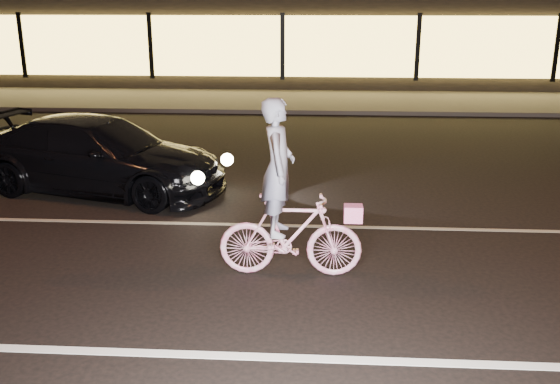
{
  "coord_description": "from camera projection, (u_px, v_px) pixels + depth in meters",
  "views": [
    {
      "loc": [
        1.24,
        -6.57,
        3.23
      ],
      "look_at": [
        0.8,
        0.6,
        0.96
      ],
      "focal_mm": 40.0,
      "sensor_mm": 36.0,
      "label": 1
    }
  ],
  "objects": [
    {
      "name": "ground",
      "position": [
        209.0,
        284.0,
        7.3
      ],
      "size": [
        90.0,
        90.0,
        0.0
      ],
      "primitive_type": "plane",
      "color": "black",
      "rests_on": "ground"
    },
    {
      "name": "sedan",
      "position": [
        100.0,
        155.0,
        10.59
      ],
      "size": [
        4.7,
        2.81,
        1.28
      ],
      "rotation": [
        0.0,
        0.0,
        1.32
      ],
      "color": "black",
      "rests_on": "ground"
    },
    {
      "name": "lane_stripe_near",
      "position": [
        182.0,
        354.0,
        5.87
      ],
      "size": [
        60.0,
        0.12,
        0.01
      ],
      "primitive_type": "cube",
      "color": "silver",
      "rests_on": "ground"
    },
    {
      "name": "lane_stripe_far",
      "position": [
        232.0,
        224.0,
        9.2
      ],
      "size": [
        60.0,
        0.1,
        0.01
      ],
      "primitive_type": "cube",
      "color": "gray",
      "rests_on": "ground"
    },
    {
      "name": "sidewalk",
      "position": [
        279.0,
        101.0,
        19.66
      ],
      "size": [
        30.0,
        4.0,
        0.12
      ],
      "primitive_type": "cube",
      "color": "#383533",
      "rests_on": "ground"
    },
    {
      "name": "storefront",
      "position": [
        289.0,
        24.0,
        24.71
      ],
      "size": [
        25.4,
        8.42,
        4.2
      ],
      "color": "black",
      "rests_on": "ground"
    },
    {
      "name": "cyclist",
      "position": [
        287.0,
        215.0,
        7.33
      ],
      "size": [
        1.71,
        0.59,
        2.15
      ],
      "rotation": [
        0.0,
        0.0,
        1.57
      ],
      "color": "#D53470",
      "rests_on": "ground"
    }
  ]
}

